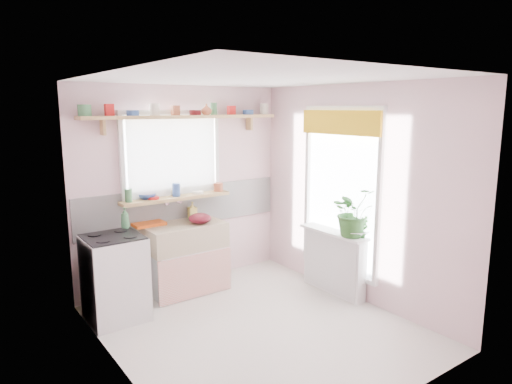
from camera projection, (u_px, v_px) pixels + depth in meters
room at (260, 180)px, 5.51m from camera, size 3.20×3.20×3.20m
sink_unit at (185, 257)px, 5.56m from camera, size 0.95×0.65×1.11m
cooker at (115, 278)px, 4.82m from camera, size 0.58×0.58×0.93m
radiator_ledge at (334, 261)px, 5.53m from camera, size 0.22×0.95×0.78m
windowsill at (176, 198)px, 5.58m from camera, size 1.40×0.22×0.04m
pine_shelf at (186, 117)px, 5.48m from camera, size 2.52×0.24×0.04m
shelf_crockery at (184, 111)px, 5.46m from camera, size 2.47×0.11×0.12m
sill_crockery at (176, 192)px, 5.57m from camera, size 1.35×0.11×0.12m
dish_tray at (148, 224)px, 5.43m from camera, size 0.37×0.28×0.04m
colander at (200, 218)px, 5.51m from camera, size 0.35×0.35×0.12m
jade_plant at (353, 212)px, 5.19m from camera, size 0.58×0.52×0.58m
fruit_bowl at (355, 233)px, 5.24m from camera, size 0.39×0.39×0.08m
herb_pot at (363, 228)px, 5.14m from camera, size 0.15×0.13×0.24m
soap_bottle_sink at (192, 210)px, 5.76m from camera, size 0.10×0.10×0.21m
sill_cup at (176, 191)px, 5.63m from camera, size 0.18×0.18×0.11m
sill_bowl at (147, 196)px, 5.42m from camera, size 0.26×0.26×0.07m
shelf_vase at (206, 109)px, 5.57m from camera, size 0.17×0.17×0.14m
cooker_bottle at (125, 218)px, 5.01m from camera, size 0.12×0.12×0.24m
fruit at (355, 227)px, 5.24m from camera, size 0.20×0.14×0.10m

